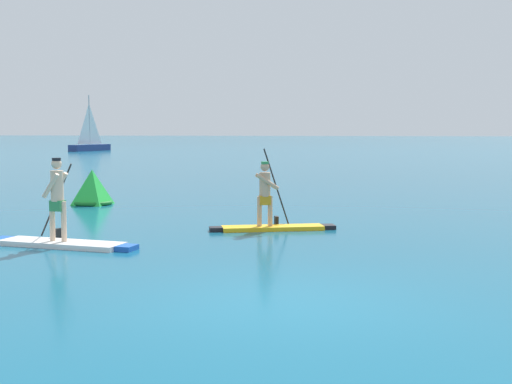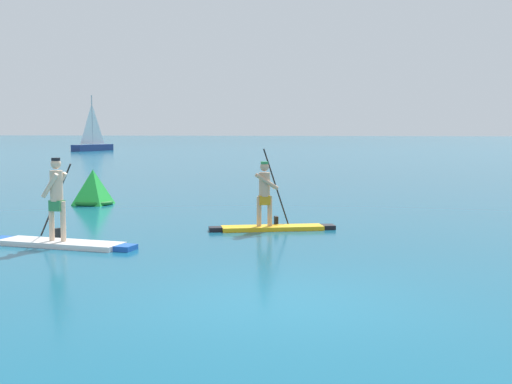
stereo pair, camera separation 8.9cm
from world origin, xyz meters
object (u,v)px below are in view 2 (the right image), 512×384
(paddleboarder_mid_center, at_px, (270,214))
(race_marker_buoy, at_px, (93,189))
(paddleboarder_near_left, at_px, (59,229))
(sailboat_left_horizon, at_px, (93,144))

(paddleboarder_mid_center, bearing_deg, race_marker_buoy, 126.57)
(paddleboarder_mid_center, distance_m, race_marker_buoy, 7.86)
(paddleboarder_near_left, height_order, paddleboarder_mid_center, paddleboarder_mid_center)
(paddleboarder_near_left, bearing_deg, sailboat_left_horizon, -58.35)
(paddleboarder_near_left, distance_m, paddleboarder_mid_center, 4.94)
(race_marker_buoy, bearing_deg, sailboat_left_horizon, 113.58)
(paddleboarder_mid_center, height_order, race_marker_buoy, paddleboarder_mid_center)
(paddleboarder_near_left, bearing_deg, race_marker_buoy, -62.76)
(paddleboarder_near_left, relative_size, sailboat_left_horizon, 0.56)
(race_marker_buoy, height_order, sailboat_left_horizon, sailboat_left_horizon)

